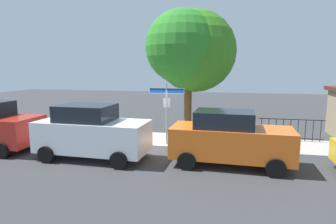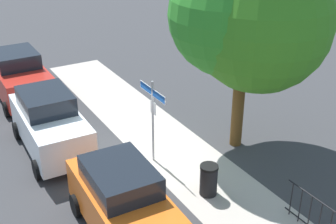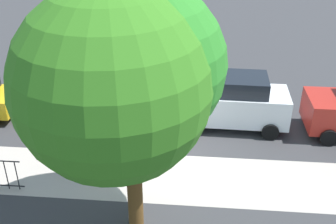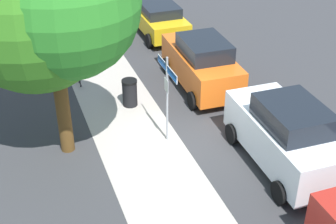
{
  "view_description": "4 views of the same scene",
  "coord_description": "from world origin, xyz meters",
  "px_view_note": "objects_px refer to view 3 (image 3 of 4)",
  "views": [
    {
      "loc": [
        3.2,
        -12.14,
        3.49
      ],
      "look_at": [
        0.28,
        1.2,
        1.39
      ],
      "focal_mm": 30.25,
      "sensor_mm": 36.0,
      "label": 1
    },
    {
      "loc": [
        11.62,
        -5.62,
        8.02
      ],
      "look_at": [
        0.39,
        0.97,
        1.65
      ],
      "focal_mm": 47.54,
      "sensor_mm": 36.0,
      "label": 2
    },
    {
      "loc": [
        -0.73,
        12.0,
        8.23
      ],
      "look_at": [
        0.32,
        0.27,
        1.87
      ],
      "focal_mm": 43.86,
      "sensor_mm": 36.0,
      "label": 3
    },
    {
      "loc": [
        -11.38,
        4.65,
        8.62
      ],
      "look_at": [
        0.08,
        0.49,
        1.21
      ],
      "focal_mm": 51.19,
      "sensor_mm": 36.0,
      "label": 4
    }
  ],
  "objects_px": {
    "trash_bin": "(90,154)",
    "street_sign": "(165,111)",
    "shade_tree": "(124,76)",
    "car_orange": "(98,101)",
    "car_white": "(233,102)"
  },
  "relations": [
    {
      "from": "trash_bin",
      "to": "street_sign",
      "type": "bearing_deg",
      "value": -168.61
    },
    {
      "from": "shade_tree",
      "to": "car_orange",
      "type": "relative_size",
      "value": 1.55
    },
    {
      "from": "street_sign",
      "to": "car_white",
      "type": "distance_m",
      "value": 3.72
    },
    {
      "from": "car_orange",
      "to": "shade_tree",
      "type": "bearing_deg",
      "value": 113.75
    },
    {
      "from": "shade_tree",
      "to": "trash_bin",
      "type": "height_order",
      "value": "shade_tree"
    },
    {
      "from": "car_orange",
      "to": "trash_bin",
      "type": "bearing_deg",
      "value": 99.41
    },
    {
      "from": "street_sign",
      "to": "car_orange",
      "type": "height_order",
      "value": "street_sign"
    },
    {
      "from": "street_sign",
      "to": "car_orange",
      "type": "xyz_separation_m",
      "value": [
        2.86,
        -2.39,
        -1.0
      ]
    },
    {
      "from": "street_sign",
      "to": "trash_bin",
      "type": "height_order",
      "value": "street_sign"
    },
    {
      "from": "street_sign",
      "to": "car_orange",
      "type": "distance_m",
      "value": 3.86
    },
    {
      "from": "car_white",
      "to": "shade_tree",
      "type": "bearing_deg",
      "value": 63.77
    },
    {
      "from": "car_white",
      "to": "trash_bin",
      "type": "relative_size",
      "value": 4.41
    },
    {
      "from": "shade_tree",
      "to": "trash_bin",
      "type": "xyz_separation_m",
      "value": [
        1.82,
        -2.58,
        -4.0
      ]
    },
    {
      "from": "car_white",
      "to": "trash_bin",
      "type": "height_order",
      "value": "car_white"
    },
    {
      "from": "street_sign",
      "to": "car_orange",
      "type": "bearing_deg",
      "value": -39.84
    }
  ]
}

